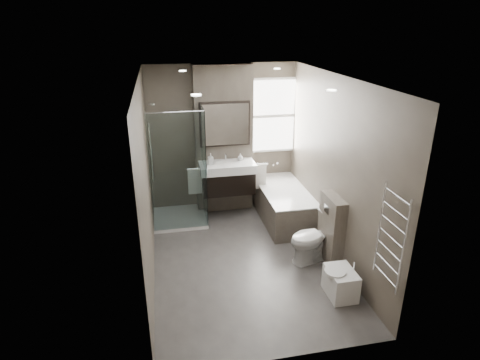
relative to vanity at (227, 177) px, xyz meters
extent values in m
cube|color=#4A4644|center=(0.00, -1.43, -0.77)|extent=(2.65, 3.85, 0.05)
cube|color=silver|center=(0.00, -1.43, 1.88)|extent=(2.65, 3.85, 0.05)
cube|color=brown|center=(0.00, 0.50, 0.56)|extent=(2.65, 0.05, 2.60)
cube|color=brown|center=(0.00, -3.35, 0.56)|extent=(2.65, 0.05, 2.60)
cube|color=brown|center=(-1.32, -1.43, 0.56)|extent=(0.05, 3.85, 2.60)
cube|color=brown|center=(1.32, -1.43, 0.56)|extent=(0.05, 3.85, 2.60)
cube|color=#564E44|center=(0.00, 0.35, 0.56)|extent=(1.00, 0.25, 2.60)
cube|color=black|center=(0.00, 0.00, -0.08)|extent=(0.90, 0.45, 0.38)
cube|color=white|center=(0.00, 0.00, 0.18)|extent=(0.95, 0.47, 0.15)
cylinder|color=silver|center=(0.00, 0.17, 0.32)|extent=(0.03, 0.03, 0.12)
cylinder|color=silver|center=(0.00, 0.11, 0.37)|extent=(0.02, 0.12, 0.02)
cube|color=black|center=(0.00, 0.19, 0.89)|extent=(0.86, 0.06, 0.76)
cube|color=white|center=(0.00, 0.15, 0.89)|extent=(0.80, 0.02, 0.70)
cube|color=silver|center=(-0.56, -0.02, -0.02)|extent=(0.24, 0.06, 0.44)
cube|color=silver|center=(0.56, -0.02, -0.02)|extent=(0.24, 0.06, 0.44)
cube|color=white|center=(-0.85, 0.02, -0.71)|extent=(0.90, 0.90, 0.06)
cube|color=white|center=(-0.85, -0.42, 0.29)|extent=(0.88, 0.01, 1.94)
cube|color=white|center=(-0.41, 0.02, 0.29)|extent=(0.01, 0.88, 1.94)
cylinder|color=silver|center=(-1.25, 0.02, 0.51)|extent=(0.02, 0.02, 1.00)
cube|color=#564E44|center=(0.93, -0.33, -0.47)|extent=(0.75, 1.60, 0.55)
cube|color=white|center=(0.93, -0.33, -0.19)|extent=(0.75, 1.60, 0.03)
cube|color=white|center=(0.93, -0.33, -0.25)|extent=(0.61, 1.42, 0.12)
cube|color=white|center=(0.90, 0.45, 0.93)|extent=(0.98, 0.04, 1.33)
cube|color=white|center=(0.90, 0.43, 0.93)|extent=(0.90, 0.01, 1.25)
cube|color=white|center=(0.90, 0.42, 0.93)|extent=(0.90, 0.01, 0.05)
imported|color=white|center=(0.97, -1.64, -0.38)|extent=(0.80, 0.59, 0.73)
cube|color=#564E44|center=(1.21, -1.68, -0.24)|extent=(0.18, 0.55, 1.00)
cube|color=silver|center=(1.11, -1.68, 0.08)|extent=(0.01, 0.16, 0.11)
cube|color=white|center=(1.02, -2.47, -0.56)|extent=(0.32, 0.45, 0.36)
cylinder|color=white|center=(0.93, -2.47, -0.39)|extent=(0.27, 0.27, 0.04)
cylinder|color=silver|center=(1.18, -2.47, -0.32)|extent=(0.02, 0.02, 0.10)
cylinder|color=silver|center=(1.25, -3.26, 0.38)|extent=(0.03, 0.03, 1.10)
cylinder|color=silver|center=(1.25, -2.80, 0.38)|extent=(0.03, 0.03, 1.10)
cube|color=silver|center=(1.25, -3.03, 0.38)|extent=(0.02, 0.46, 1.00)
imported|color=white|center=(-0.28, 0.00, 0.35)|extent=(0.08, 0.09, 0.19)
imported|color=white|center=(0.25, 0.10, 0.32)|extent=(0.10, 0.10, 0.12)
camera|label=1|loc=(-1.06, -6.35, 2.53)|focal=30.00mm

